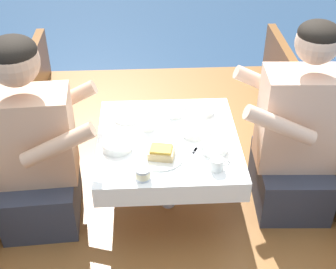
% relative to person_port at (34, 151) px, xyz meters
% --- Properties ---
extents(ground_plane, '(60.00, 60.00, 0.00)m').
position_rel_person_port_xyz_m(ground_plane, '(0.64, 0.01, -0.69)').
color(ground_plane, navy).
extents(boat_deck, '(1.82, 3.13, 0.28)m').
position_rel_person_port_xyz_m(boat_deck, '(0.64, 0.01, -0.55)').
color(boat_deck, brown).
rests_on(boat_deck, ground_plane).
extents(cockpit_table, '(0.68, 0.70, 0.44)m').
position_rel_person_port_xyz_m(cockpit_table, '(0.64, 0.03, -0.02)').
color(cockpit_table, '#B2B2B7').
rests_on(cockpit_table, boat_deck).
extents(person_port, '(0.54, 0.46, 0.99)m').
position_rel_person_port_xyz_m(person_port, '(0.00, 0.00, 0.00)').
color(person_port, '#333847').
rests_on(person_port, boat_deck).
extents(person_starboard, '(0.54, 0.46, 1.01)m').
position_rel_person_port_xyz_m(person_starboard, '(1.28, 0.04, -0.00)').
color(person_starboard, '#333847').
rests_on(person_starboard, boat_deck).
extents(plate_sandwich, '(0.20, 0.20, 0.01)m').
position_rel_person_port_xyz_m(plate_sandwich, '(0.60, -0.13, 0.04)').
color(plate_sandwich, silver).
rests_on(plate_sandwich, cockpit_table).
extents(plate_bread, '(0.17, 0.17, 0.01)m').
position_rel_person_port_xyz_m(plate_bread, '(0.45, 0.22, 0.04)').
color(plate_bread, silver).
rests_on(plate_bread, cockpit_table).
extents(sandwich, '(0.13, 0.11, 0.05)m').
position_rel_person_port_xyz_m(sandwich, '(0.60, -0.13, 0.06)').
color(sandwich, tan).
rests_on(sandwich, plate_sandwich).
extents(bowl_port_near, '(0.14, 0.14, 0.04)m').
position_rel_person_port_xyz_m(bowl_port_near, '(0.40, -0.04, 0.06)').
color(bowl_port_near, silver).
rests_on(bowl_port_near, cockpit_table).
extents(bowl_starboard_near, '(0.13, 0.13, 0.04)m').
position_rel_person_port_xyz_m(bowl_starboard_near, '(0.85, -0.09, 0.06)').
color(bowl_starboard_near, silver).
rests_on(bowl_starboard_near, cockpit_table).
extents(bowl_center_far, '(0.14, 0.14, 0.04)m').
position_rel_person_port_xyz_m(bowl_center_far, '(0.82, 0.24, 0.06)').
color(bowl_center_far, silver).
rests_on(bowl_center_far, cockpit_table).
extents(bowl_port_far, '(0.15, 0.15, 0.04)m').
position_rel_person_port_xyz_m(bowl_port_far, '(0.78, 0.06, 0.06)').
color(bowl_port_far, silver).
rests_on(bowl_port_far, cockpit_table).
extents(coffee_cup_port, '(0.09, 0.06, 0.06)m').
position_rel_person_port_xyz_m(coffee_cup_port, '(0.55, 0.11, 0.06)').
color(coffee_cup_port, silver).
rests_on(coffee_cup_port, cockpit_table).
extents(coffee_cup_starboard, '(0.10, 0.07, 0.05)m').
position_rel_person_port_xyz_m(coffee_cup_starboard, '(0.68, 0.21, 0.06)').
color(coffee_cup_starboard, silver).
rests_on(coffee_cup_starboard, cockpit_table).
extents(coffee_cup_center, '(0.09, 0.06, 0.06)m').
position_rel_person_port_xyz_m(coffee_cup_center, '(0.84, -0.22, 0.06)').
color(coffee_cup_center, silver).
rests_on(coffee_cup_center, cockpit_table).
extents(tin_can, '(0.07, 0.07, 0.05)m').
position_rel_person_port_xyz_m(tin_can, '(0.52, -0.26, 0.06)').
color(tin_can, silver).
rests_on(tin_can, cockpit_table).
extents(utensil_fork_starboard, '(0.09, 0.16, 0.00)m').
position_rel_person_port_xyz_m(utensil_fork_starboard, '(0.74, -0.12, 0.03)').
color(utensil_fork_starboard, silver).
rests_on(utensil_fork_starboard, cockpit_table).
extents(utensil_knife_starboard, '(0.13, 0.13, 0.00)m').
position_rel_person_port_xyz_m(utensil_knife_starboard, '(0.72, -0.07, 0.03)').
color(utensil_knife_starboard, silver).
rests_on(utensil_knife_starboard, cockpit_table).
extents(utensil_spoon_center, '(0.17, 0.06, 0.01)m').
position_rel_person_port_xyz_m(utensil_spoon_center, '(0.78, 0.34, 0.04)').
color(utensil_spoon_center, silver).
rests_on(utensil_spoon_center, cockpit_table).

